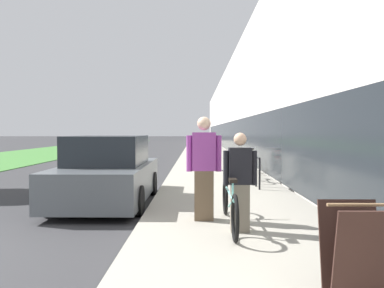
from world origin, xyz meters
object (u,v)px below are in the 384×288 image
bike_rack_hoop (258,169)px  cruiser_bike_nearest (250,169)px  person_bystander (204,168)px  sandwich_board_sign (357,252)px  person_rider (240,182)px  parked_sedan_curbside (108,173)px  tandem_bicycle (229,204)px  cruiser_bike_middle (250,162)px

bike_rack_hoop → cruiser_bike_nearest: 1.56m
person_bystander → sandwich_board_sign: size_ratio=1.99×
person_rider → cruiser_bike_nearest: size_ratio=0.93×
cruiser_bike_nearest → sandwich_board_sign: sandwich_board_sign is taller
person_rider → parked_sedan_curbside: (-2.70, 2.83, -0.19)m
tandem_bicycle → person_bystander: (-0.41, 0.45, 0.54)m
person_bystander → bike_rack_hoop: 3.95m
person_rider → bike_rack_hoop: person_rider is taller
cruiser_bike_middle → sandwich_board_sign: bearing=-93.0°
person_bystander → bike_rack_hoop: size_ratio=2.12×
cruiser_bike_nearest → cruiser_bike_middle: (0.33, 2.22, 0.03)m
bike_rack_hoop → cruiser_bike_middle: size_ratio=0.49×
cruiser_bike_nearest → person_rider: bearing=-99.7°
person_bystander → cruiser_bike_middle: 7.64m
cruiser_bike_nearest → cruiser_bike_middle: bearing=81.6°
person_bystander → cruiser_bike_middle: size_ratio=1.03×
person_rider → parked_sedan_curbside: 3.92m
tandem_bicycle → cruiser_bike_middle: bearing=79.3°
person_rider → tandem_bicycle: bearing=113.9°
cruiser_bike_nearest → bike_rack_hoop: bearing=-90.6°
person_rider → bike_rack_hoop: bearing=77.1°
cruiser_bike_nearest → cruiser_bike_middle: cruiser_bike_middle is taller
cruiser_bike_middle → parked_sedan_curbside: bearing=-127.3°
bike_rack_hoop → cruiser_bike_middle: (0.34, 3.77, -0.12)m
bike_rack_hoop → cruiser_bike_nearest: (0.02, 1.55, -0.16)m
person_rider → cruiser_bike_middle: 8.25m
bike_rack_hoop → cruiser_bike_middle: 3.79m
sandwich_board_sign → parked_sedan_curbside: size_ratio=0.22×
sandwich_board_sign → cruiser_bike_middle: bearing=87.0°
person_bystander → bike_rack_hoop: bearing=67.0°
bike_rack_hoop → parked_sedan_curbside: (-3.70, -1.53, 0.06)m
person_bystander → cruiser_bike_nearest: (1.55, 5.17, -0.54)m
person_rider → sandwich_board_sign: bearing=-71.4°
tandem_bicycle → person_bystander: size_ratio=1.33×
tandem_bicycle → sandwich_board_sign: sandwich_board_sign is taller
bike_rack_hoop → cruiser_bike_nearest: bearing=89.4°
bike_rack_hoop → parked_sedan_curbside: 4.00m
tandem_bicycle → parked_sedan_curbside: bearing=135.4°
tandem_bicycle → cruiser_bike_nearest: bearing=78.5°
person_rider → cruiser_bike_middle: person_rider is taller
person_bystander → parked_sedan_curbside: size_ratio=0.44×
person_bystander → sandwich_board_sign: 3.40m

